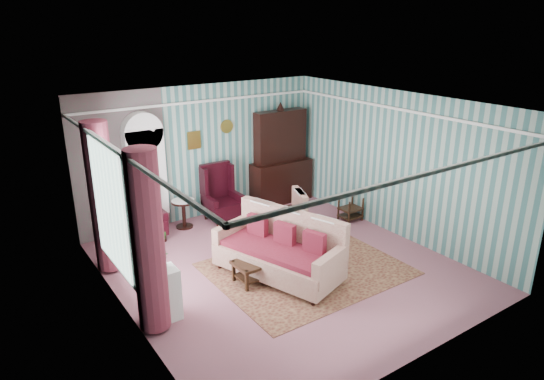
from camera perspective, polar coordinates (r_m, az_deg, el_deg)
floor at (r=8.75m, az=1.24°, el=-9.03°), size 6.00×6.00×0.00m
room_shell at (r=7.81m, az=-3.10°, el=3.31°), size 5.53×6.02×2.91m
bookcase at (r=10.09m, az=-14.53°, el=1.20°), size 0.80×0.28×2.24m
dresser_hutch at (r=11.41m, az=1.11°, el=4.26°), size 1.50×0.56×2.36m
wingback_left at (r=9.83m, az=-14.85°, el=-2.39°), size 0.76×0.80×1.25m
wingback_right at (r=10.48m, az=-5.87°, el=-0.44°), size 0.76×0.80×1.25m
seated_woman at (r=9.84m, az=-14.83°, el=-2.58°), size 0.44×0.40×1.18m
round_side_table at (r=10.37m, az=-10.33°, el=-2.79°), size 0.50×0.50×0.60m
nest_table at (r=10.71m, az=9.24°, el=-2.17°), size 0.45×0.38×0.54m
plant_stand at (r=7.35m, az=-13.06°, el=-12.03°), size 0.55×0.35×0.80m
rug at (r=8.70m, az=4.04°, el=-9.22°), size 3.20×2.60×0.01m
sofa at (r=8.25m, az=0.71°, el=-7.04°), size 1.76×2.45×0.99m
floral_armchair at (r=9.59m, az=1.49°, el=-3.26°), size 1.06×1.06×0.94m
coffee_table at (r=8.29m, az=-1.37°, el=-9.29°), size 0.93×0.53×0.38m
potted_plant_a at (r=6.99m, az=-13.52°, el=-8.16°), size 0.42×0.38×0.39m
potted_plant_b at (r=7.17m, az=-13.23°, el=-6.80°), size 0.30×0.25×0.53m
potted_plant_c at (r=7.10m, az=-14.02°, el=-7.95°), size 0.22×0.22×0.35m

